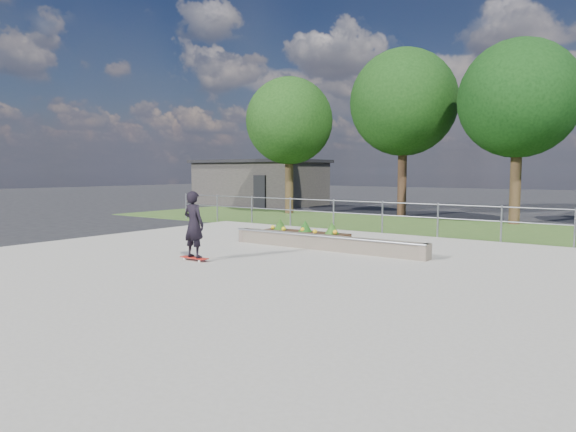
% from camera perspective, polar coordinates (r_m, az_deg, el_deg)
% --- Properties ---
extents(ground, '(120.00, 120.00, 0.00)m').
position_cam_1_polar(ground, '(12.24, -4.89, -5.59)').
color(ground, black).
rests_on(ground, ground).
extents(grass_verge, '(30.00, 8.00, 0.02)m').
position_cam_1_polar(grass_verge, '(21.71, 14.37, -1.07)').
color(grass_verge, '#345120').
rests_on(grass_verge, ground).
extents(concrete_slab, '(15.00, 15.00, 0.06)m').
position_cam_1_polar(concrete_slab, '(12.23, -4.89, -5.45)').
color(concrete_slab, gray).
rests_on(concrete_slab, ground).
extents(fence, '(20.06, 0.06, 1.20)m').
position_cam_1_polar(fence, '(18.44, 10.44, 0.33)').
color(fence, '#9C9EA4').
rests_on(fence, ground).
extents(building, '(8.40, 5.40, 3.00)m').
position_cam_1_polar(building, '(34.83, -3.11, 3.79)').
color(building, '#2F2C29').
rests_on(building, ground).
extents(tree_far_left, '(4.55, 4.55, 7.15)m').
position_cam_1_polar(tree_far_left, '(27.33, 0.13, 10.48)').
color(tree_far_left, '#362615').
rests_on(tree_far_left, ground).
extents(tree_mid_left, '(5.25, 5.25, 8.25)m').
position_cam_1_polar(tree_mid_left, '(26.46, 12.72, 12.18)').
color(tree_mid_left, black).
rests_on(tree_mid_left, ground).
extents(tree_mid_right, '(4.90, 4.90, 7.70)m').
position_cam_1_polar(tree_mid_right, '(23.81, 24.25, 11.77)').
color(tree_mid_right, '#362415').
rests_on(tree_mid_right, ground).
extents(grind_ledge, '(6.00, 0.44, 0.43)m').
position_cam_1_polar(grind_ledge, '(14.34, 4.08, -2.95)').
color(grind_ledge, brown).
rests_on(grind_ledge, concrete_slab).
extents(planter_bed, '(3.00, 1.20, 0.61)m').
position_cam_1_polar(planter_bed, '(16.33, 1.52, -2.04)').
color(planter_bed, black).
rests_on(planter_bed, concrete_slab).
extents(skateboarder, '(0.80, 0.40, 1.71)m').
position_cam_1_polar(skateboarder, '(12.69, -10.43, -0.96)').
color(skateboarder, white).
rests_on(skateboarder, concrete_slab).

